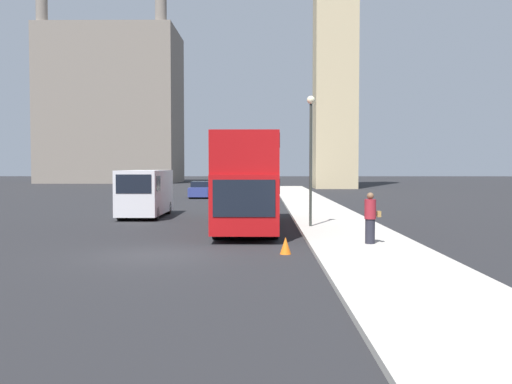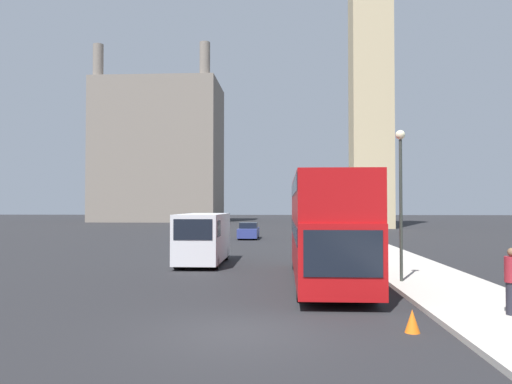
# 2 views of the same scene
# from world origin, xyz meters

# --- Properties ---
(ground_plane) EXTENTS (300.00, 300.00, 0.00)m
(ground_plane) POSITION_xyz_m (0.00, 0.00, 0.00)
(ground_plane) COLOR black
(clock_tower) EXTENTS (5.74, 5.91, 56.92)m
(clock_tower) POSITION_xyz_m (12.78, 56.06, 29.19)
(clock_tower) COLOR tan
(clock_tower) RESTS_ON ground_plane
(building_block_distant) EXTENTS (23.10, 15.70, 32.48)m
(building_block_distant) POSITION_xyz_m (-23.05, 83.14, 13.38)
(building_block_distant) COLOR slate
(building_block_distant) RESTS_ON ground_plane
(red_double_decker_bus) EXTENTS (2.56, 11.36, 4.11)m
(red_double_decker_bus) POSITION_xyz_m (2.73, 7.84, 2.31)
(red_double_decker_bus) COLOR #A80F11
(red_double_decker_bus) RESTS_ON ground_plane
(white_van) EXTENTS (2.15, 5.89, 2.59)m
(white_van) POSITION_xyz_m (-3.10, 13.48, 1.39)
(white_van) COLOR silver
(white_van) RESTS_ON ground_plane
(street_lamp) EXTENTS (0.36, 0.36, 5.75)m
(street_lamp) POSITION_xyz_m (5.52, 7.30, 3.93)
(street_lamp) COLOR #2D332D
(street_lamp) RESTS_ON sidewalk_strip
(parked_sedan) EXTENTS (1.74, 4.61, 1.47)m
(parked_sedan) POSITION_xyz_m (-2.18, 33.36, 0.67)
(parked_sedan) COLOR navy
(parked_sedan) RESTS_ON ground_plane
(traffic_cone) EXTENTS (0.36, 0.36, 0.55)m
(traffic_cone) POSITION_xyz_m (4.12, 0.12, 0.28)
(traffic_cone) COLOR orange
(traffic_cone) RESTS_ON ground_plane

